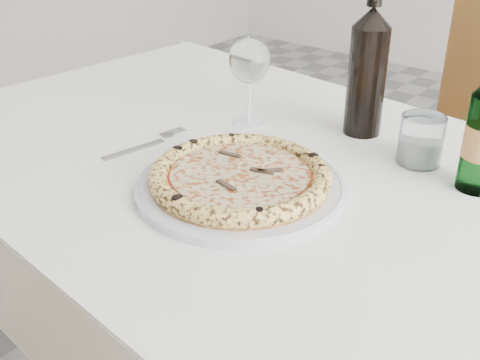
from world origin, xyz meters
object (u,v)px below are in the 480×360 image
(pizza, at_px, (240,177))
(dining_table, at_px, (275,212))
(chair_far, at_px, (465,150))
(tumbler, at_px, (421,143))
(plate, at_px, (240,186))
(wine_glass, at_px, (249,62))
(wine_bottle, at_px, (367,70))

(pizza, bearing_deg, dining_table, 89.99)
(chair_far, bearing_deg, tumbler, -80.54)
(dining_table, relative_size, tumbler, 18.05)
(chair_far, height_order, tumbler, chair_far)
(dining_table, xyz_separation_m, pizza, (-0.00, -0.10, 0.11))
(chair_far, xyz_separation_m, plate, (-0.08, -0.87, 0.23))
(wine_glass, relative_size, tumbler, 2.08)
(plate, distance_m, tumbler, 0.33)
(wine_bottle, bearing_deg, plate, -96.04)
(wine_bottle, bearing_deg, dining_table, -98.59)
(plate, distance_m, wine_bottle, 0.36)
(dining_table, bearing_deg, wine_bottle, 81.41)
(pizza, relative_size, wine_bottle, 0.99)
(tumbler, bearing_deg, pizza, -122.61)
(pizza, bearing_deg, wine_glass, 125.21)
(pizza, bearing_deg, plate, -19.36)
(tumbler, bearing_deg, plate, -122.61)
(chair_far, relative_size, pizza, 3.21)
(dining_table, height_order, pizza, pizza)
(dining_table, xyz_separation_m, wine_glass, (-0.16, 0.13, 0.21))
(plate, height_order, wine_glass, wine_glass)
(dining_table, relative_size, pizza, 5.36)
(dining_table, xyz_separation_m, chair_far, (0.08, 0.77, -0.14))
(chair_far, bearing_deg, wine_glass, -110.61)
(plate, height_order, wine_bottle, wine_bottle)
(dining_table, bearing_deg, tumbler, 45.06)
(pizza, distance_m, wine_glass, 0.30)
(wine_glass, height_order, tumbler, wine_glass)
(wine_glass, bearing_deg, dining_table, -38.76)
(chair_far, relative_size, plate, 2.76)
(pizza, distance_m, wine_bottle, 0.35)
(dining_table, bearing_deg, wine_glass, 141.24)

